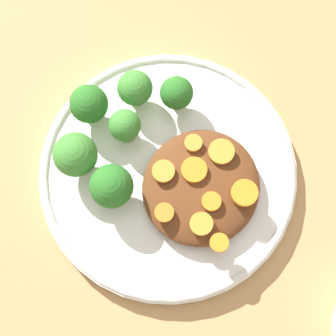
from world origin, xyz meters
name	(u,v)px	position (x,y,z in m)	size (l,w,h in m)	color
ground_plane	(168,176)	(0.00, 0.00, 0.00)	(4.00, 4.00, 0.00)	tan
plate	(168,173)	(0.00, 0.00, 0.01)	(0.27, 0.27, 0.02)	silver
stew_mound	(200,189)	(0.00, 0.04, 0.03)	(0.13, 0.12, 0.03)	#5B3319
broccoli_floret_0	(75,155)	(0.04, -0.08, 0.05)	(0.05, 0.05, 0.06)	#759E51
broccoli_floret_1	(177,93)	(-0.07, -0.03, 0.05)	(0.04, 0.04, 0.05)	#7FA85B
broccoli_floret_2	(89,105)	(-0.01, -0.10, 0.05)	(0.04, 0.04, 0.05)	#7FA85B
broccoli_floret_3	(112,187)	(0.05, -0.04, 0.05)	(0.04, 0.04, 0.06)	#759E51
broccoli_floret_4	(135,89)	(-0.05, -0.07, 0.05)	(0.04, 0.04, 0.05)	#759E51
broccoli_floret_5	(125,126)	(-0.01, -0.06, 0.04)	(0.03, 0.03, 0.05)	#7FA85B
carrot_slice_0	(164,212)	(0.04, 0.02, 0.05)	(0.02, 0.02, 0.00)	orange
carrot_slice_1	(219,243)	(0.04, 0.08, 0.05)	(0.02, 0.02, 0.01)	orange
carrot_slice_2	(244,193)	(-0.01, 0.08, 0.05)	(0.03, 0.03, 0.01)	orange
carrot_slice_3	(211,201)	(0.01, 0.06, 0.05)	(0.02, 0.02, 0.00)	orange
carrot_slice_4	(194,170)	(-0.01, 0.03, 0.05)	(0.03, 0.03, 0.01)	orange
carrot_slice_5	(201,224)	(0.04, 0.06, 0.05)	(0.02, 0.02, 0.00)	orange
carrot_slice_6	(193,143)	(-0.03, 0.01, 0.05)	(0.02, 0.02, 0.00)	orange
carrot_slice_7	(221,152)	(-0.04, 0.04, 0.05)	(0.03, 0.03, 0.00)	orange
carrot_slice_8	(166,173)	(0.01, 0.00, 0.05)	(0.02, 0.02, 0.00)	orange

